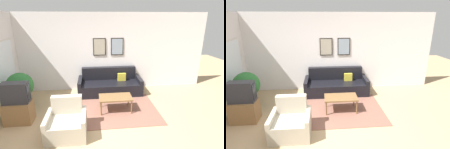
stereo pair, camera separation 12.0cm
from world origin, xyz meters
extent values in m
plane|color=tan|center=(0.00, 0.00, 0.00)|extent=(16.00, 16.00, 0.00)
cube|color=brown|center=(0.49, 1.05, 0.01)|extent=(2.40, 1.83, 0.01)
cube|color=silver|center=(0.00, 2.74, 1.35)|extent=(8.00, 0.06, 2.70)
cube|color=black|center=(0.16, 2.69, 1.55)|extent=(0.44, 0.03, 0.60)
cube|color=#A89E89|center=(0.16, 2.68, 1.55)|extent=(0.38, 0.01, 0.54)
cube|color=black|center=(0.78, 2.69, 1.55)|extent=(0.44, 0.03, 0.60)
cube|color=#8999A8|center=(0.78, 2.68, 1.55)|extent=(0.38, 0.01, 0.54)
cube|color=beige|center=(-2.60, 1.76, 1.28)|extent=(0.02, 1.32, 1.28)
cube|color=white|center=(-2.60, 1.76, 1.28)|extent=(0.02, 1.24, 1.20)
cube|color=black|center=(0.47, 2.22, 0.20)|extent=(1.90, 0.90, 0.41)
cube|color=black|center=(0.47, 2.57, 0.63)|extent=(1.90, 0.20, 0.44)
cube|color=black|center=(-0.54, 2.22, 0.27)|extent=(0.12, 0.90, 0.55)
cube|color=black|center=(1.48, 2.22, 0.27)|extent=(0.12, 0.90, 0.55)
cube|color=gold|center=(0.90, 2.33, 0.53)|extent=(0.28, 0.10, 0.28)
cube|color=brown|center=(0.50, 0.99, 0.41)|extent=(0.91, 0.52, 0.04)
cylinder|color=brown|center=(0.09, 0.77, 0.20)|extent=(0.04, 0.04, 0.39)
cylinder|color=brown|center=(0.92, 0.77, 0.20)|extent=(0.04, 0.04, 0.39)
cylinder|color=brown|center=(0.09, 1.22, 0.20)|extent=(0.04, 0.04, 0.39)
cylinder|color=brown|center=(0.92, 1.22, 0.20)|extent=(0.04, 0.04, 0.39)
cube|color=olive|center=(-1.96, 0.71, 0.27)|extent=(0.65, 0.43, 0.54)
cube|color=#2D2D33|center=(-1.96, 0.71, 0.80)|extent=(0.61, 0.28, 0.52)
cube|color=black|center=(-1.66, 0.71, 0.80)|extent=(0.01, 0.23, 0.41)
cube|color=#B2A893|center=(-0.71, 0.03, 0.20)|extent=(0.68, 0.76, 0.41)
cube|color=#B2A893|center=(-0.71, 0.33, 0.62)|extent=(0.68, 0.16, 0.42)
cube|color=#B2A893|center=(-1.10, 0.03, 0.26)|extent=(0.09, 0.76, 0.53)
cube|color=#B2A893|center=(-0.33, 0.03, 0.26)|extent=(0.09, 0.76, 0.53)
cylinder|color=#383D42|center=(-2.11, 1.36, 0.11)|extent=(0.21, 0.21, 0.22)
cylinder|color=#51381E|center=(-2.11, 1.36, 0.33)|extent=(0.04, 0.04, 0.21)
sphere|color=#28662D|center=(-2.11, 1.36, 0.74)|extent=(0.72, 0.72, 0.72)
cylinder|color=#935638|center=(-2.23, 1.92, 0.08)|extent=(0.21, 0.21, 0.16)
cylinder|color=#51381E|center=(-2.23, 1.92, 0.23)|extent=(0.04, 0.04, 0.14)
sphere|color=#337A38|center=(-2.23, 1.92, 0.50)|extent=(0.47, 0.47, 0.47)
cylinder|color=slate|center=(-2.17, 1.75, 0.07)|extent=(0.23, 0.23, 0.15)
cylinder|color=#51381E|center=(-2.17, 1.75, 0.21)|extent=(0.04, 0.04, 0.13)
sphere|color=#1E5628|center=(-2.17, 1.75, 0.47)|extent=(0.45, 0.45, 0.45)
camera|label=1|loc=(-0.09, -3.37, 2.52)|focal=28.00mm
camera|label=2|loc=(0.03, -3.38, 2.52)|focal=28.00mm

